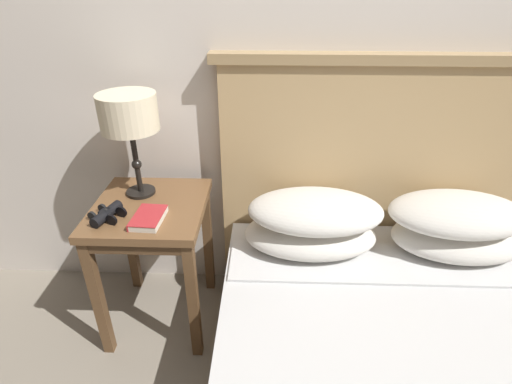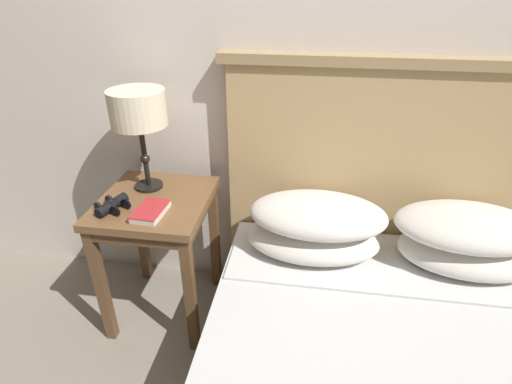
# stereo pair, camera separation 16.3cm
# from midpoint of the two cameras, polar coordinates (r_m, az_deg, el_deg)

# --- Properties ---
(wall_back) EXTENTS (8.00, 0.06, 2.60)m
(wall_back) POSITION_cam_midpoint_polar(r_m,az_deg,el_deg) (1.83, 2.88, 21.04)
(wall_back) COLOR silver
(wall_back) RESTS_ON ground_plane
(nightstand) EXTENTS (0.48, 0.51, 0.66)m
(nightstand) POSITION_cam_midpoint_polar(r_m,az_deg,el_deg) (1.87, -17.11, -4.47)
(nightstand) COLOR brown
(nightstand) RESTS_ON ground_plane
(bed) EXTENTS (1.58, 1.83, 1.25)m
(bed) POSITION_cam_midpoint_polar(r_m,az_deg,el_deg) (1.67, 18.04, -22.48)
(bed) COLOR olive
(bed) RESTS_ON ground_plane
(table_lamp) EXTENTS (0.24, 0.24, 0.46)m
(table_lamp) POSITION_cam_midpoint_polar(r_m,az_deg,el_deg) (1.79, -20.28, 10.13)
(table_lamp) COLOR black
(table_lamp) RESTS_ON nightstand
(book_on_nightstand) EXTENTS (0.13, 0.18, 0.03)m
(book_on_nightstand) POSITION_cam_midpoint_polar(r_m,az_deg,el_deg) (1.70, -17.87, -3.62)
(book_on_nightstand) COLOR silver
(book_on_nightstand) RESTS_ON nightstand
(binoculars_pair) EXTENTS (0.15, 0.16, 0.05)m
(binoculars_pair) POSITION_cam_midpoint_polar(r_m,az_deg,el_deg) (1.77, -23.02, -2.97)
(binoculars_pair) COLOR black
(binoculars_pair) RESTS_ON nightstand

